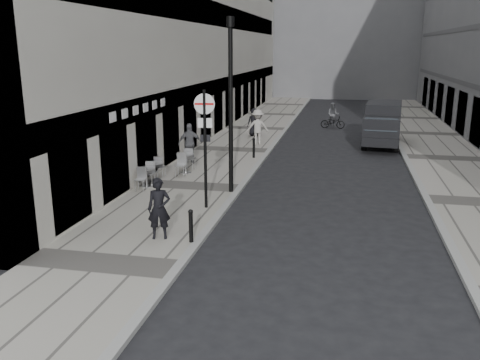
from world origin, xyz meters
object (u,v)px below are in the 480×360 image
object	(u,v)px
lamppost	(231,98)
cyclist	(333,118)
sign_post	(205,134)
walking_man	(159,209)
panel_van	(383,122)

from	to	relation	value
lamppost	cyclist	bearing A→B (deg)	79.34
sign_post	cyclist	xyz separation A→B (m)	(3.68, 19.53, -1.98)
lamppost	cyclist	world-z (taller)	lamppost
sign_post	lamppost	xyz separation A→B (m)	(0.40, 2.11, 0.99)
walking_man	cyclist	size ratio (longest dim) A/B	1.00
lamppost	cyclist	xyz separation A→B (m)	(3.28, 17.42, -2.97)
panel_van	walking_man	bearing A→B (deg)	-107.48
walking_man	sign_post	world-z (taller)	sign_post
cyclist	panel_van	bearing A→B (deg)	-57.63
walking_man	cyclist	world-z (taller)	walking_man
sign_post	cyclist	size ratio (longest dim) A/B	2.24
walking_man	cyclist	distance (m)	23.01
panel_van	cyclist	size ratio (longest dim) A/B	2.97
lamppost	walking_man	bearing A→B (deg)	-100.01
sign_post	cyclist	distance (m)	19.97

